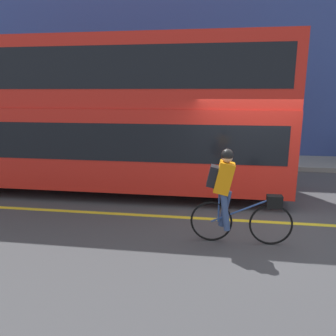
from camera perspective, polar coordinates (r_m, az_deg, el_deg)
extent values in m
plane|color=#424244|center=(7.30, 14.50, -8.59)|extent=(80.00, 80.00, 0.00)
cube|color=yellow|center=(7.17, 14.61, -8.95)|extent=(50.00, 0.14, 0.01)
cube|color=gray|center=(12.71, 11.96, 1.19)|extent=(60.00, 2.18, 0.16)
cube|color=#33478C|center=(13.74, 12.46, 18.42)|extent=(60.00, 0.30, 7.96)
cylinder|color=black|center=(8.66, 5.88, -1.34)|extent=(0.99, 0.30, 0.99)
cube|color=red|center=(9.29, -15.76, 4.18)|extent=(11.10, 2.42, 1.97)
cube|color=black|center=(9.26, -15.85, 5.62)|extent=(10.66, 2.44, 0.87)
cube|color=red|center=(9.20, -16.49, 15.36)|extent=(11.10, 2.32, 1.65)
cube|color=black|center=(9.20, -16.52, 15.87)|extent=(10.66, 2.34, 0.92)
torus|color=black|center=(6.10, 17.47, -9.39)|extent=(0.75, 0.04, 0.75)
torus|color=black|center=(6.02, 7.54, -9.19)|extent=(0.75, 0.04, 0.75)
cylinder|color=#2D4C8C|center=(5.95, 12.65, -7.17)|extent=(1.05, 0.03, 0.51)
cylinder|color=#2D4C8C|center=(5.92, 8.84, -6.74)|extent=(0.03, 0.03, 0.55)
cube|color=black|center=(5.96, 18.04, -5.58)|extent=(0.26, 0.16, 0.22)
cube|color=orange|center=(5.76, 9.74, -1.63)|extent=(0.37, 0.32, 0.58)
cube|color=black|center=(5.75, 7.76, -1.37)|extent=(0.21, 0.26, 0.38)
cylinder|color=#384C7A|center=(6.02, 9.89, -6.99)|extent=(0.22, 0.11, 0.68)
cylinder|color=#384C7A|center=(5.86, 9.93, -7.59)|extent=(0.20, 0.11, 0.68)
sphere|color=tan|center=(5.68, 10.29, 1.83)|extent=(0.19, 0.19, 0.19)
sphere|color=black|center=(5.67, 10.30, 2.25)|extent=(0.21, 0.21, 0.21)
cylinder|color=#59595B|center=(12.66, -4.25, 7.97)|extent=(0.07, 0.07, 2.71)
cube|color=#1959B2|center=(12.57, -4.38, 13.07)|extent=(0.36, 0.02, 0.36)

